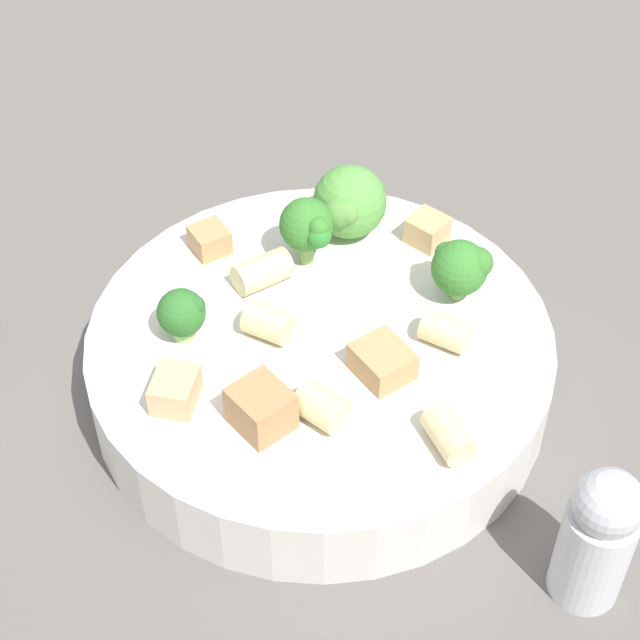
% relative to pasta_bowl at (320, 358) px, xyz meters
% --- Properties ---
extents(ground_plane, '(2.00, 2.00, 0.00)m').
position_rel_pasta_bowl_xyz_m(ground_plane, '(0.00, 0.00, -0.02)').
color(ground_plane, '#5B5651').
extents(pasta_bowl, '(0.23, 0.23, 0.04)m').
position_rel_pasta_bowl_xyz_m(pasta_bowl, '(0.00, 0.00, 0.00)').
color(pasta_bowl, silver).
rests_on(pasta_bowl, ground_plane).
extents(broccoli_floret_0, '(0.03, 0.03, 0.03)m').
position_rel_pasta_bowl_xyz_m(broccoli_floret_0, '(-0.03, 0.07, 0.04)').
color(broccoli_floret_0, '#84AD60').
rests_on(broccoli_floret_0, pasta_bowl).
extents(broccoli_floret_1, '(0.04, 0.04, 0.04)m').
position_rel_pasta_bowl_xyz_m(broccoli_floret_1, '(-0.08, 0.02, 0.04)').
color(broccoli_floret_1, '#93B766').
rests_on(broccoli_floret_1, pasta_bowl).
extents(broccoli_floret_2, '(0.03, 0.02, 0.03)m').
position_rel_pasta_bowl_xyz_m(broccoli_floret_2, '(0.00, -0.07, 0.03)').
color(broccoli_floret_2, '#9EC175').
rests_on(broccoli_floret_2, pasta_bowl).
extents(broccoli_floret_3, '(0.03, 0.03, 0.04)m').
position_rel_pasta_bowl_xyz_m(broccoli_floret_3, '(-0.05, -0.01, 0.04)').
color(broccoli_floret_3, '#84AD60').
rests_on(broccoli_floret_3, pasta_bowl).
extents(rigatoni_0, '(0.03, 0.02, 0.02)m').
position_rel_pasta_bowl_xyz_m(rigatoni_0, '(0.07, 0.06, 0.02)').
color(rigatoni_0, beige).
rests_on(rigatoni_0, pasta_bowl).
extents(rigatoni_1, '(0.03, 0.03, 0.02)m').
position_rel_pasta_bowl_xyz_m(rigatoni_1, '(-0.04, -0.03, 0.03)').
color(rigatoni_1, beige).
rests_on(rigatoni_1, pasta_bowl).
extents(rigatoni_2, '(0.02, 0.03, 0.02)m').
position_rel_pasta_bowl_xyz_m(rigatoni_2, '(0.01, 0.06, 0.02)').
color(rigatoni_2, beige).
rests_on(rigatoni_2, pasta_bowl).
extents(rigatoni_3, '(0.03, 0.03, 0.02)m').
position_rel_pasta_bowl_xyz_m(rigatoni_3, '(-0.00, -0.03, 0.03)').
color(rigatoni_3, beige).
rests_on(rigatoni_3, pasta_bowl).
extents(rigatoni_4, '(0.03, 0.03, 0.02)m').
position_rel_pasta_bowl_xyz_m(rigatoni_4, '(0.05, 0.00, 0.03)').
color(rigatoni_4, beige).
rests_on(rigatoni_4, pasta_bowl).
extents(chicken_chunk_0, '(0.03, 0.03, 0.02)m').
position_rel_pasta_bowl_xyz_m(chicken_chunk_0, '(0.06, -0.03, 0.03)').
color(chicken_chunk_0, '#A87A4C').
rests_on(chicken_chunk_0, pasta_bowl).
extents(chicken_chunk_1, '(0.03, 0.03, 0.01)m').
position_rel_pasta_bowl_xyz_m(chicken_chunk_1, '(-0.06, -0.06, 0.02)').
color(chicken_chunk_1, tan).
rests_on(chicken_chunk_1, pasta_bowl).
extents(chicken_chunk_2, '(0.03, 0.02, 0.02)m').
position_rel_pasta_bowl_xyz_m(chicken_chunk_2, '(0.04, -0.07, 0.02)').
color(chicken_chunk_2, tan).
rests_on(chicken_chunk_2, pasta_bowl).
extents(chicken_chunk_3, '(0.04, 0.03, 0.01)m').
position_rel_pasta_bowl_xyz_m(chicken_chunk_3, '(0.03, 0.03, 0.02)').
color(chicken_chunk_3, tan).
rests_on(chicken_chunk_3, pasta_bowl).
extents(chicken_chunk_4, '(0.03, 0.03, 0.02)m').
position_rel_pasta_bowl_xyz_m(chicken_chunk_4, '(-0.07, 0.06, 0.02)').
color(chicken_chunk_4, tan).
rests_on(chicken_chunk_4, pasta_bowl).
extents(pepper_shaker, '(0.03, 0.03, 0.08)m').
position_rel_pasta_bowl_xyz_m(pepper_shaker, '(0.12, 0.11, 0.02)').
color(pepper_shaker, silver).
rests_on(pepper_shaker, ground_plane).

